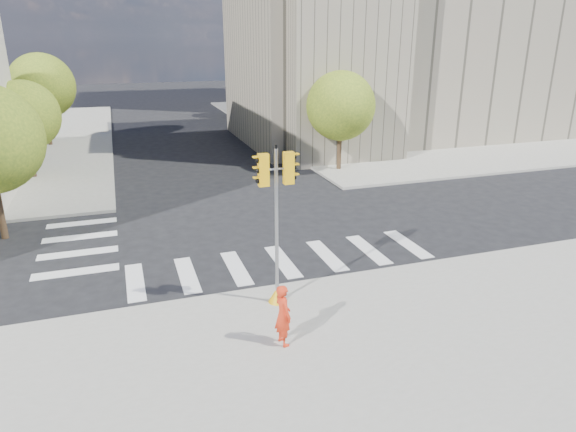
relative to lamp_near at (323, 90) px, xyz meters
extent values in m
plane|color=black|center=(-8.00, -14.00, -4.58)|extent=(160.00, 160.00, 0.00)
cube|color=gray|center=(-8.00, -25.00, -4.50)|extent=(30.00, 14.00, 0.15)
cube|color=gray|center=(12.00, 12.00, -4.50)|extent=(28.00, 40.00, 0.15)
cube|color=gray|center=(9.00, 6.00, 2.42)|extent=(26.00, 14.00, 14.00)
cube|color=gray|center=(1.00, 1.00, 2.42)|extent=(8.00, 8.00, 14.00)
cylinder|color=#382616|center=(-18.50, -10.00, -3.35)|extent=(0.28, 0.28, 2.45)
cylinder|color=#382616|center=(-18.50, 0.00, -3.49)|extent=(0.28, 0.28, 2.17)
sphere|color=#46641C|center=(-18.50, 0.00, -0.81)|extent=(4.00, 4.00, 4.00)
cylinder|color=#382616|center=(-18.50, 10.00, -3.27)|extent=(0.28, 0.28, 2.62)
sphere|color=#46641C|center=(-18.50, 10.00, -0.03)|extent=(4.80, 4.80, 4.80)
cylinder|color=#382616|center=(-0.50, -4.00, -3.39)|extent=(0.28, 0.28, 2.38)
sphere|color=#46641C|center=(-0.50, -4.00, -0.52)|extent=(4.20, 4.20, 4.20)
cylinder|color=#382616|center=(-0.50, 8.00, -3.32)|extent=(0.28, 0.28, 2.52)
sphere|color=#46641C|center=(-0.50, 8.00, -0.22)|extent=(4.60, 4.60, 4.60)
cylinder|color=#382616|center=(-0.50, 20.00, -3.44)|extent=(0.28, 0.28, 2.27)
sphere|color=#46641C|center=(-0.50, 20.00, -0.70)|extent=(4.00, 4.00, 4.00)
cylinder|color=black|center=(0.00, 0.00, -0.43)|extent=(0.12, 0.12, 8.00)
cube|color=black|center=(0.00, 0.00, 3.57)|extent=(0.35, 0.18, 0.22)
cylinder|color=black|center=(0.00, 14.00, -0.43)|extent=(0.12, 0.12, 8.00)
cube|color=black|center=(0.00, 14.00, 3.57)|extent=(0.35, 0.18, 0.22)
cone|color=#E5A60C|center=(-9.30, -19.15, -4.18)|extent=(0.56, 0.56, 0.50)
cylinder|color=gray|center=(-9.30, -19.15, -1.97)|extent=(0.11, 0.11, 4.91)
cylinder|color=black|center=(-9.30, -19.15, 0.53)|extent=(0.07, 0.07, 0.12)
cylinder|color=gray|center=(-9.30, -19.15, -0.12)|extent=(0.90, 0.07, 0.06)
cube|color=#E5A60C|center=(-9.68, -19.15, -0.12)|extent=(0.30, 0.22, 0.95)
cube|color=#E5A60C|center=(-8.92, -19.15, -0.12)|extent=(0.30, 0.22, 0.95)
imported|color=red|center=(-9.84, -21.41, -3.55)|extent=(0.53, 0.71, 1.76)
camera|label=1|loc=(-13.55, -32.90, 3.52)|focal=32.00mm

